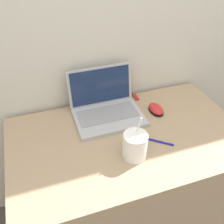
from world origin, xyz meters
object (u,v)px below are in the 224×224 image
computer_mouse (156,109)px  pen (157,141)px  laptop (106,107)px  drink_cup (135,145)px  usb_stick (136,97)px

computer_mouse → pen: size_ratio=0.89×
laptop → computer_mouse: laptop is taller
computer_mouse → drink_cup: bearing=-132.1°
drink_cup → pen: (0.13, 0.05, -0.06)m
computer_mouse → usb_stick: computer_mouse is taller
laptop → usb_stick: (0.20, 0.09, -0.04)m
computer_mouse → usb_stick: (-0.05, 0.15, -0.01)m
drink_cup → laptop: bearing=94.3°
usb_stick → pen: size_ratio=0.48×
drink_cup → usb_stick: size_ratio=3.28×
laptop → usb_stick: bearing=23.8°
usb_stick → pen: 0.36m
usb_stick → pen: pen is taller
drink_cup → usb_stick: 0.45m
drink_cup → pen: drink_cup is taller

